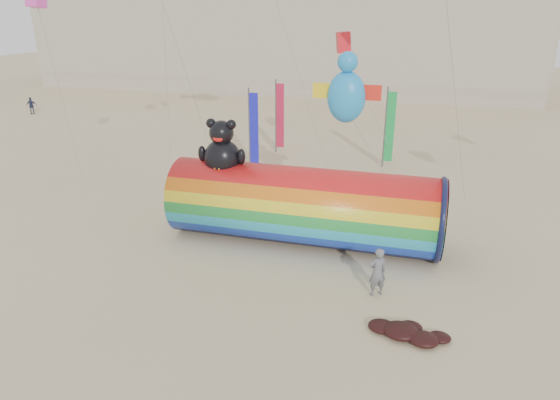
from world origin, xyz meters
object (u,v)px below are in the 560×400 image
(windsock_assembly, at_px, (303,204))
(kite_handler, at_px, (377,272))
(hotel_building, at_px, (279,2))
(fabric_bundle, at_px, (407,332))

(windsock_assembly, bearing_deg, kite_handler, -45.32)
(hotel_building, height_order, windsock_assembly, hotel_building)
(hotel_building, xyz_separation_m, kite_handler, (16.80, -46.80, -9.37))
(hotel_building, relative_size, windsock_assembly, 5.13)
(windsock_assembly, bearing_deg, hotel_building, 107.00)
(windsock_assembly, relative_size, kite_handler, 6.24)
(fabric_bundle, bearing_deg, hotel_building, 110.15)
(kite_handler, bearing_deg, hotel_building, -103.27)
(hotel_building, xyz_separation_m, fabric_bundle, (18.00, -49.06, -10.14))
(hotel_building, xyz_separation_m, windsock_assembly, (13.19, -43.15, -8.51))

